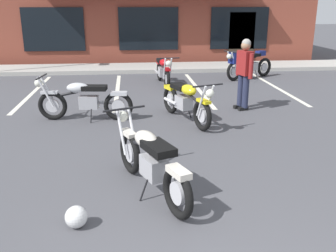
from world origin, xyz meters
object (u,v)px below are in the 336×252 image
object	(u,v)px
motorcycle_red_sportbike	(163,70)
helmet_on_pavement	(76,217)
motorcycle_black_cruiser	(84,99)
person_in_shorts_foreground	(244,70)
motorcycle_foreground_classic	(150,160)
motorcycle_silver_naked	(248,63)
motorcycle_blue_standard	(186,101)

from	to	relation	value
motorcycle_red_sportbike	helmet_on_pavement	size ratio (longest dim) A/B	8.11
motorcycle_black_cruiser	person_in_shorts_foreground	xyz separation A→B (m)	(3.70, 0.52, 0.49)
motorcycle_foreground_classic	motorcycle_black_cruiser	world-z (taller)	same
motorcycle_black_cruiser	helmet_on_pavement	world-z (taller)	motorcycle_black_cruiser
motorcycle_foreground_classic	motorcycle_silver_naked	world-z (taller)	same
motorcycle_red_sportbike	motorcycle_black_cruiser	distance (m)	4.10
motorcycle_black_cruiser	motorcycle_silver_naked	world-z (taller)	same
motorcycle_red_sportbike	person_in_shorts_foreground	xyz separation A→B (m)	(1.65, -3.03, 0.49)
motorcycle_black_cruiser	motorcycle_foreground_classic	bearing A→B (deg)	-70.43
motorcycle_red_sportbike	motorcycle_silver_naked	distance (m)	3.02
motorcycle_silver_naked	helmet_on_pavement	bearing A→B (deg)	-118.28
motorcycle_silver_naked	person_in_shorts_foreground	bearing A→B (deg)	-108.54
person_in_shorts_foreground	motorcycle_red_sportbike	bearing A→B (deg)	118.65
motorcycle_black_cruiser	motorcycle_blue_standard	xyz separation A→B (m)	(2.18, -0.33, 0.00)
motorcycle_foreground_classic	motorcycle_silver_naked	xyz separation A→B (m)	(3.72, 7.81, 0.07)
motorcycle_black_cruiser	person_in_shorts_foreground	size ratio (longest dim) A/B	1.26
motorcycle_red_sportbike	motorcycle_silver_naked	size ratio (longest dim) A/B	1.10
motorcycle_silver_naked	person_in_shorts_foreground	size ratio (longest dim) A/B	1.14
motorcycle_foreground_classic	person_in_shorts_foreground	world-z (taller)	person_in_shorts_foreground
motorcycle_silver_naked	person_in_shorts_foreground	distance (m)	4.02
motorcycle_foreground_classic	motorcycle_red_sportbike	distance (m)	7.09
motorcycle_black_cruiser	helmet_on_pavement	xyz separation A→B (m)	(0.35, -4.27, -0.33)
motorcycle_silver_naked	helmet_on_pavement	size ratio (longest dim) A/B	7.35
motorcycle_silver_naked	motorcycle_red_sportbike	bearing A→B (deg)	-165.46
motorcycle_foreground_classic	motorcycle_blue_standard	bearing A→B (deg)	73.45
person_in_shorts_foreground	helmet_on_pavement	size ratio (longest dim) A/B	6.44
motorcycle_foreground_classic	helmet_on_pavement	xyz separation A→B (m)	(-0.90, -0.78, -0.33)
person_in_shorts_foreground	motorcycle_black_cruiser	bearing A→B (deg)	-171.91
motorcycle_blue_standard	helmet_on_pavement	xyz separation A→B (m)	(-1.84, -3.95, -0.33)
person_in_shorts_foreground	motorcycle_blue_standard	bearing A→B (deg)	-150.57
motorcycle_foreground_classic	person_in_shorts_foreground	xyz separation A→B (m)	(2.45, 4.02, 0.49)
motorcycle_black_cruiser	motorcycle_blue_standard	bearing A→B (deg)	-8.54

